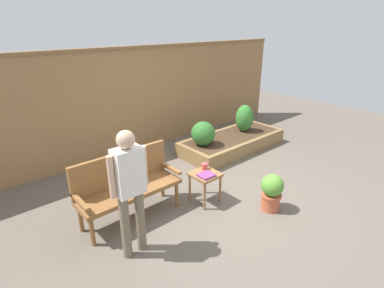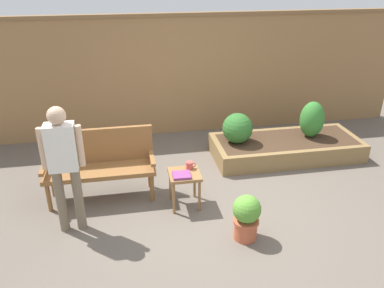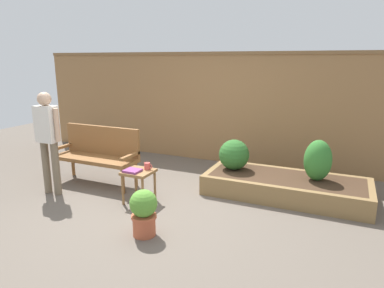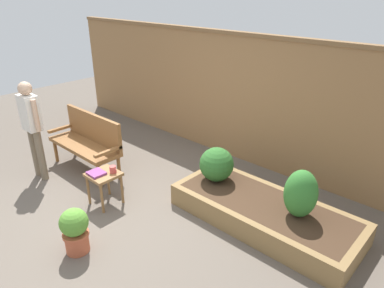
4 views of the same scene
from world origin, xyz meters
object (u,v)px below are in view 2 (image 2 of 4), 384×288
at_px(side_table, 184,179).
at_px(book_on_table, 182,175).
at_px(garden_bench, 100,159).
at_px(shrub_near_bench, 238,128).
at_px(shrub_far_corner, 312,119).
at_px(potted_boxwood, 246,216).
at_px(person_by_bench, 63,160).
at_px(cup_on_table, 190,165).

relative_size(side_table, book_on_table, 2.14).
height_order(garden_bench, shrub_near_bench, garden_bench).
bearing_deg(book_on_table, garden_bench, 154.28).
bearing_deg(shrub_near_bench, shrub_far_corner, 0.00).
bearing_deg(side_table, shrub_near_bench, 47.91).
xyz_separation_m(side_table, potted_boxwood, (0.58, -0.80, -0.09)).
distance_m(shrub_far_corner, person_by_bench, 3.98).
relative_size(garden_bench, side_table, 3.00).
bearing_deg(side_table, garden_bench, 156.95).
bearing_deg(person_by_bench, shrub_near_bench, 30.10).
xyz_separation_m(book_on_table, person_by_bench, (-1.35, -0.18, 0.44)).
distance_m(cup_on_table, shrub_far_corner, 2.46).
xyz_separation_m(cup_on_table, shrub_far_corner, (2.22, 1.06, 0.07)).
height_order(book_on_table, shrub_near_bench, shrub_near_bench).
bearing_deg(cup_on_table, shrub_far_corner, 25.43).
bearing_deg(garden_bench, person_by_bench, -114.78).
bearing_deg(side_table, book_on_table, -123.01).
relative_size(side_table, person_by_bench, 0.31).
height_order(potted_boxwood, shrub_far_corner, shrub_far_corner).
height_order(book_on_table, potted_boxwood, potted_boxwood).
distance_m(book_on_table, person_by_bench, 1.43).
relative_size(book_on_table, shrub_far_corner, 0.37).
bearing_deg(shrub_near_bench, potted_boxwood, -103.38).
distance_m(shrub_near_bench, shrub_far_corner, 1.26).
relative_size(book_on_table, person_by_bench, 0.14).
height_order(side_table, book_on_table, book_on_table).
bearing_deg(book_on_table, potted_boxwood, -47.24).
bearing_deg(garden_bench, shrub_near_bench, 18.38).
height_order(cup_on_table, person_by_bench, person_by_bench).
distance_m(side_table, cup_on_table, 0.19).
distance_m(side_table, shrub_near_bench, 1.57).
bearing_deg(garden_bench, shrub_far_corner, 11.77).
relative_size(side_table, shrub_far_corner, 0.80).
relative_size(garden_bench, potted_boxwood, 2.56).
xyz_separation_m(shrub_near_bench, person_by_bench, (-2.45, -1.42, 0.39)).
distance_m(shrub_near_bench, person_by_bench, 2.86).
bearing_deg(cup_on_table, potted_boxwood, -61.35).
xyz_separation_m(book_on_table, potted_boxwood, (0.63, -0.72, -0.19)).
bearing_deg(potted_boxwood, side_table, 125.95).
height_order(side_table, potted_boxwood, potted_boxwood).
xyz_separation_m(cup_on_table, book_on_table, (-0.14, -0.18, -0.03)).
bearing_deg(cup_on_table, book_on_table, -127.13).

